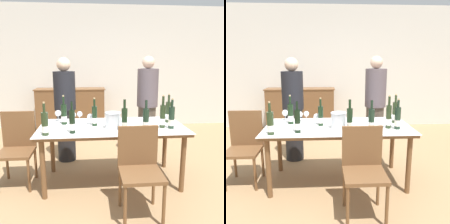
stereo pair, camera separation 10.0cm
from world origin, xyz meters
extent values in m
plane|color=#A37F56|center=(0.00, 0.00, 0.00)|extent=(12.00, 12.00, 0.00)
cube|color=silver|center=(0.00, 2.79, 1.40)|extent=(8.00, 0.10, 2.80)
cube|color=brown|center=(-0.71, 2.50, 0.47)|extent=(1.51, 0.44, 0.93)
cube|color=brown|center=(-0.71, 2.50, 0.94)|extent=(1.55, 0.46, 0.02)
cylinder|color=brown|center=(-0.81, -0.34, 0.36)|extent=(0.06, 0.06, 0.71)
cylinder|color=brown|center=(0.81, -0.34, 0.36)|extent=(0.06, 0.06, 0.71)
cylinder|color=brown|center=(-0.81, 0.34, 0.36)|extent=(0.06, 0.06, 0.71)
cylinder|color=brown|center=(0.81, 0.34, 0.36)|extent=(0.06, 0.06, 0.71)
cube|color=brown|center=(0.00, 0.00, 0.73)|extent=(1.79, 0.85, 0.04)
cube|color=white|center=(0.00, 0.00, 0.75)|extent=(1.82, 0.88, 0.01)
cylinder|color=silver|center=(0.00, -0.11, 0.85)|extent=(0.18, 0.18, 0.20)
cylinder|color=silver|center=(0.00, -0.11, 0.95)|extent=(0.19, 0.19, 0.01)
cylinder|color=#1E3323|center=(0.38, -0.24, 0.89)|extent=(0.07, 0.07, 0.26)
cylinder|color=white|center=(0.38, -0.24, 0.83)|extent=(0.07, 0.07, 0.07)
cylinder|color=#1E3323|center=(0.38, -0.24, 1.07)|extent=(0.03, 0.03, 0.10)
cylinder|color=#28381E|center=(0.61, -0.14, 0.90)|extent=(0.07, 0.07, 0.28)
cylinder|color=white|center=(0.61, -0.14, 0.83)|extent=(0.07, 0.07, 0.08)
cylinder|color=#28381E|center=(0.61, -0.14, 1.09)|extent=(0.03, 0.03, 0.11)
cylinder|color=tan|center=(0.61, -0.14, 1.15)|extent=(0.02, 0.02, 0.02)
cylinder|color=black|center=(-0.48, -0.26, 0.89)|extent=(0.07, 0.07, 0.27)
cylinder|color=white|center=(-0.48, -0.26, 0.83)|extent=(0.07, 0.07, 0.07)
cylinder|color=black|center=(-0.48, -0.26, 1.07)|extent=(0.02, 0.02, 0.10)
cylinder|color=black|center=(-0.22, 0.03, 0.88)|extent=(0.06, 0.06, 0.25)
cylinder|color=white|center=(-0.22, 0.03, 0.82)|extent=(0.07, 0.07, 0.07)
cylinder|color=black|center=(-0.22, 0.03, 1.05)|extent=(0.03, 0.03, 0.09)
cylinder|color=tan|center=(-0.22, 0.03, 1.11)|extent=(0.02, 0.02, 0.02)
cylinder|color=#28381E|center=(0.76, 0.12, 0.89)|extent=(0.07, 0.07, 0.28)
cylinder|color=silver|center=(0.76, 0.12, 0.83)|extent=(0.08, 0.08, 0.08)
cylinder|color=#28381E|center=(0.76, 0.12, 1.08)|extent=(0.03, 0.03, 0.09)
cylinder|color=tan|center=(0.76, 0.12, 1.13)|extent=(0.02, 0.02, 0.02)
cylinder|color=#1E3323|center=(0.71, -0.18, 0.89)|extent=(0.07, 0.07, 0.27)
cylinder|color=silver|center=(0.71, -0.18, 0.83)|extent=(0.07, 0.07, 0.08)
cylinder|color=#1E3323|center=(0.71, -0.18, 1.07)|extent=(0.03, 0.03, 0.09)
cylinder|color=tan|center=(0.71, -0.18, 1.12)|extent=(0.02, 0.02, 0.02)
cylinder|color=#28381E|center=(-0.77, -0.31, 0.88)|extent=(0.08, 0.08, 0.26)
cylinder|color=white|center=(-0.77, -0.31, 0.83)|extent=(0.08, 0.08, 0.07)
cylinder|color=#28381E|center=(-0.77, -0.31, 1.06)|extent=(0.03, 0.03, 0.10)
cylinder|color=tan|center=(-0.77, -0.31, 1.12)|extent=(0.02, 0.02, 0.02)
cylinder|color=black|center=(0.12, -0.26, 0.89)|extent=(0.07, 0.07, 0.28)
cylinder|color=silver|center=(0.12, -0.26, 0.83)|extent=(0.07, 0.07, 0.08)
cylinder|color=black|center=(0.12, -0.26, 1.08)|extent=(0.03, 0.03, 0.10)
cylinder|color=black|center=(-0.61, 0.14, 0.88)|extent=(0.07, 0.07, 0.26)
cylinder|color=white|center=(-0.61, 0.14, 0.83)|extent=(0.07, 0.07, 0.07)
cylinder|color=black|center=(-0.61, 0.14, 1.07)|extent=(0.03, 0.03, 0.10)
cylinder|color=tan|center=(-0.61, 0.14, 1.13)|extent=(0.02, 0.02, 0.02)
cylinder|color=white|center=(-0.27, 0.12, 0.76)|extent=(0.07, 0.07, 0.00)
cylinder|color=white|center=(-0.27, 0.12, 0.79)|extent=(0.01, 0.01, 0.06)
sphere|color=white|center=(-0.27, 0.12, 0.85)|extent=(0.08, 0.08, 0.08)
cylinder|color=white|center=(0.67, -0.02, 0.76)|extent=(0.07, 0.07, 0.00)
cylinder|color=white|center=(0.67, -0.02, 0.80)|extent=(0.01, 0.01, 0.08)
sphere|color=white|center=(0.67, -0.02, 0.86)|extent=(0.07, 0.07, 0.07)
cylinder|color=white|center=(-0.71, 0.32, 0.76)|extent=(0.06, 0.06, 0.00)
cylinder|color=white|center=(-0.71, 0.32, 0.80)|extent=(0.01, 0.01, 0.07)
sphere|color=white|center=(-0.71, 0.32, 0.86)|extent=(0.09, 0.09, 0.09)
cylinder|color=white|center=(-0.51, 0.27, 0.76)|extent=(0.07, 0.07, 0.00)
cylinder|color=white|center=(-0.51, 0.27, 0.79)|extent=(0.01, 0.01, 0.06)
sphere|color=white|center=(-0.51, 0.27, 0.85)|extent=(0.09, 0.09, 0.09)
cylinder|color=white|center=(-0.41, 0.24, 0.76)|extent=(0.07, 0.07, 0.00)
cylinder|color=white|center=(-0.41, 0.24, 0.80)|extent=(0.01, 0.01, 0.08)
sphere|color=white|center=(-0.41, 0.24, 0.86)|extent=(0.07, 0.07, 0.07)
cylinder|color=brown|center=(-1.02, -0.18, 0.21)|extent=(0.03, 0.03, 0.42)
cylinder|color=brown|center=(-1.39, 0.18, 0.21)|extent=(0.03, 0.03, 0.42)
cylinder|color=brown|center=(-1.02, 0.18, 0.21)|extent=(0.03, 0.03, 0.42)
cube|color=brown|center=(-1.20, 0.00, 0.44)|extent=(0.42, 0.42, 0.04)
cube|color=brown|center=(-1.20, 0.19, 0.69)|extent=(0.42, 0.04, 0.47)
cylinder|color=brown|center=(0.03, -0.94, 0.22)|extent=(0.03, 0.03, 0.44)
cylinder|color=brown|center=(0.40, -0.94, 0.22)|extent=(0.03, 0.03, 0.44)
cylinder|color=brown|center=(0.03, -0.57, 0.22)|extent=(0.03, 0.03, 0.44)
cylinder|color=brown|center=(0.40, -0.57, 0.22)|extent=(0.03, 0.03, 0.44)
cube|color=brown|center=(0.22, -0.75, 0.46)|extent=(0.42, 0.42, 0.04)
cube|color=brown|center=(0.22, -0.56, 0.69)|extent=(0.42, 0.04, 0.42)
cylinder|color=#262628|center=(-0.66, 0.77, 0.41)|extent=(0.28, 0.28, 0.82)
cylinder|color=black|center=(-0.66, 0.77, 1.11)|extent=(0.33, 0.33, 0.58)
sphere|color=beige|center=(-0.66, 0.77, 1.51)|extent=(0.21, 0.21, 0.21)
cylinder|color=#51473D|center=(0.64, 0.78, 0.43)|extent=(0.28, 0.28, 0.85)
cylinder|color=#594C51|center=(0.64, 0.78, 1.15)|extent=(0.33, 0.33, 0.59)
sphere|color=beige|center=(0.64, 0.78, 1.54)|extent=(0.19, 0.19, 0.19)
camera|label=1|loc=(-0.27, -2.88, 1.56)|focal=38.00mm
camera|label=2|loc=(-0.17, -2.89, 1.56)|focal=38.00mm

